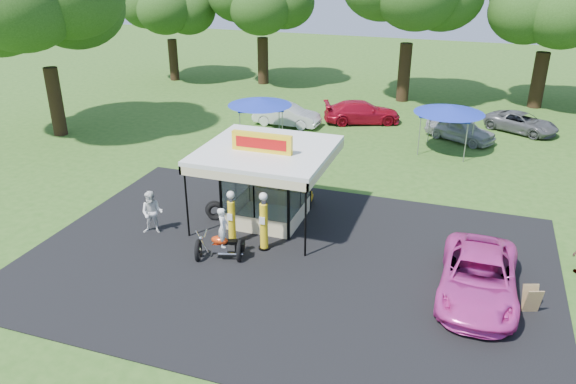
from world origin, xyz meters
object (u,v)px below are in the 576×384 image
motorcycle (222,239)px  bg_car_d (522,123)px  bg_car_b (362,112)px  tent_west (260,102)px  spectator_west (152,213)px  gas_pump_left (232,219)px  a_frame_sign (531,300)px  pink_sedan (479,277)px  bg_car_a (287,115)px  tent_east (449,109)px  gas_pump_right (264,223)px  bg_car_c (460,129)px  kiosk_car (284,191)px  gas_station_kiosk (267,183)px

motorcycle → bg_car_d: size_ratio=0.50×
bg_car_b → tent_west: size_ratio=1.32×
spectator_west → bg_car_b: (4.92, 18.73, -0.20)m
spectator_west → gas_pump_left: bearing=-11.3°
a_frame_sign → pink_sedan: size_ratio=0.17×
bg_car_a → bg_car_b: size_ratio=0.87×
motorcycle → bg_car_a: bearing=83.3°
motorcycle → tent_east: bearing=47.6°
a_frame_sign → spectator_west: (-14.84, 0.81, 0.47)m
gas_pump_right → bg_car_c: 18.00m
bg_car_a → tent_west: tent_west is taller
gas_pump_right → bg_car_a: size_ratio=0.56×
spectator_west → kiosk_car: bearing=35.2°
gas_pump_right → tent_west: tent_west is taller
gas_pump_left → bg_car_a: (-3.29, 16.22, -0.39)m
motorcycle → pink_sedan: 9.45m
gas_pump_right → pink_sedan: size_ratio=0.45×
bg_car_d → spectator_west: bearing=170.7°
bg_car_b → gas_station_kiosk: bearing=155.5°
gas_station_kiosk → pink_sedan: bearing=-19.4°
kiosk_car → motorcycle: bearing=175.9°
pink_sedan → gas_pump_right: bearing=175.6°
bg_car_a → kiosk_car: bearing=-159.4°
bg_car_d → pink_sedan: bearing=-157.9°
kiosk_car → tent_west: size_ratio=0.72×
spectator_west → tent_east: tent_east is taller
a_frame_sign → bg_car_d: bg_car_d is taller
spectator_west → bg_car_b: bearing=60.2°
pink_sedan → spectator_west: (-13.11, 0.43, 0.18)m
kiosk_car → gas_pump_left: bearing=173.1°
bg_car_b → tent_east: (5.90, -4.15, 1.80)m
bg_car_b → bg_car_c: (6.58, -1.75, -0.01)m
spectator_west → bg_car_c: 20.50m
spectator_west → bg_car_d: 25.15m
gas_pump_right → motorcycle: 1.79m
bg_car_d → tent_east: tent_east is taller
kiosk_car → tent_west: 9.27m
bg_car_b → spectator_west: bearing=143.6°
bg_car_a → bg_car_c: (11.24, 0.53, 0.00)m
gas_station_kiosk → tent_east: gas_station_kiosk is taller
gas_pump_right → tent_east: 15.58m
gas_station_kiosk → kiosk_car: 2.56m
a_frame_sign → bg_car_c: 18.10m
bg_car_d → bg_car_b: bearing=125.2°
gas_station_kiosk → tent_west: gas_station_kiosk is taller
bg_car_c → gas_pump_left: bearing=-177.2°
gas_pump_left → bg_car_b: gas_pump_left is taller
gas_pump_right → bg_car_d: 22.33m
gas_pump_right → spectator_west: (-4.94, -0.21, -0.25)m
bg_car_c → tent_east: tent_east is taller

